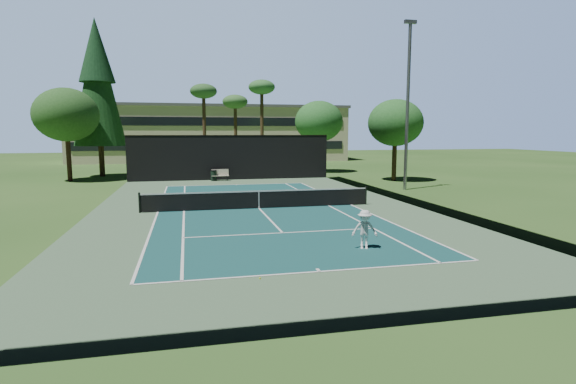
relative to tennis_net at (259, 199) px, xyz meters
name	(u,v)px	position (x,y,z in m)	size (l,w,h in m)	color
ground	(259,209)	(0.00, 0.00, -0.56)	(160.00, 160.00, 0.00)	#305821
apron_slab	(259,208)	(0.00, 0.00, -0.55)	(18.00, 32.00, 0.01)	#4F714F
court_surface	(259,208)	(0.00, 0.00, -0.55)	(10.97, 23.77, 0.01)	#184C4C
court_lines	(259,208)	(0.00, 0.00, -0.54)	(11.07, 23.87, 0.01)	white
tennis_net	(259,199)	(0.00, 0.00, 0.00)	(12.90, 0.10, 1.10)	black
fence	(259,173)	(0.00, 0.06, 1.45)	(18.04, 32.05, 4.03)	black
player	(365,230)	(2.39, -9.58, 0.17)	(0.94, 0.54, 1.45)	white
tennis_ball_a	(260,278)	(-1.89, -12.15, -0.53)	(0.06, 0.06, 0.06)	#BAD530
tennis_ball_b	(249,205)	(-0.44, 1.07, -0.53)	(0.06, 0.06, 0.06)	#EAF136
tennis_ball_c	(290,197)	(2.66, 3.76, -0.52)	(0.08, 0.08, 0.08)	#DBEC35
tennis_ball_d	(220,203)	(-2.02, 2.14, -0.52)	(0.08, 0.08, 0.08)	#C1DF32
park_bench	(220,175)	(-1.05, 15.36, -0.01)	(1.50, 0.45, 1.02)	#BAB39A
trash_bin	(214,175)	(-1.62, 15.40, -0.08)	(0.56, 0.56, 0.95)	black
pine_tree	(97,76)	(-12.00, 22.00, 9.00)	(4.80, 4.80, 15.00)	#422C1C
palm_a	(204,95)	(-2.00, 24.00, 7.63)	(2.80, 2.80, 9.32)	#4B3420
palm_b	(235,104)	(1.50, 26.00, 6.80)	(2.80, 2.80, 8.42)	#49341F
palm_c	(262,91)	(4.00, 23.00, 8.05)	(2.80, 2.80, 9.77)	#4B3720
decid_tree_a	(319,122)	(10.00, 22.00, 4.86)	(5.12, 5.12, 7.62)	#442B1D
decid_tree_b	(395,123)	(14.00, 12.00, 4.52)	(4.80, 4.80, 7.14)	#4C3420
decid_tree_c	(66,115)	(-14.00, 18.00, 5.21)	(5.44, 5.44, 8.09)	#44291D
campus_building	(212,133)	(0.00, 45.98, 3.65)	(40.50, 12.50, 8.30)	beige
light_pole	(408,102)	(12.00, 6.00, 5.90)	(0.90, 0.25, 12.22)	gray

